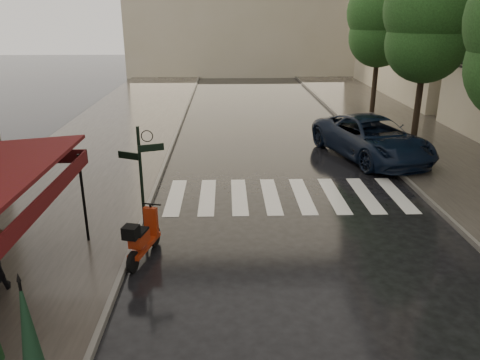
{
  "coord_description": "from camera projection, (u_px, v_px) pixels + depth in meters",
  "views": [
    {
      "loc": [
        0.99,
        -8.35,
        5.77
      ],
      "look_at": [
        1.36,
        3.73,
        1.4
      ],
      "focal_mm": 35.0,
      "sensor_mm": 36.0,
      "label": 1
    }
  ],
  "objects": [
    {
      "name": "scooter",
      "position": [
        142.0,
        239.0,
        11.36
      ],
      "size": [
        0.75,
        1.82,
        1.22
      ],
      "rotation": [
        0.0,
        0.0,
        -0.25
      ],
      "color": "black",
      "rests_on": "ground"
    },
    {
      "name": "curb_near",
      "position": [
        172.0,
        146.0,
        21.0
      ],
      "size": [
        0.12,
        60.0,
        0.16
      ],
      "primitive_type": "cube",
      "color": "#595651",
      "rests_on": "ground"
    },
    {
      "name": "parasol_back",
      "position": [
        31.0,
        348.0,
        6.4
      ],
      "size": [
        0.45,
        0.45,
        2.42
      ],
      "color": "black",
      "rests_on": "sidewalk_near"
    },
    {
      "name": "sidewalk_near",
      "position": [
        104.0,
        147.0,
        20.92
      ],
      "size": [
        6.0,
        60.0,
        0.12
      ],
      "primitive_type": "cube",
      "color": "#38332D",
      "rests_on": "ground"
    },
    {
      "name": "ground",
      "position": [
        181.0,
        304.0,
        9.79
      ],
      "size": [
        120.0,
        120.0,
        0.0
      ],
      "primitive_type": "plane",
      "color": "black",
      "rests_on": "ground"
    },
    {
      "name": "tree_far",
      "position": [
        381.0,
        17.0,
        26.07
      ],
      "size": [
        3.8,
        3.8,
        8.16
      ],
      "color": "black",
      "rests_on": "sidewalk_far"
    },
    {
      "name": "crosswalk",
      "position": [
        287.0,
        196.0,
        15.51
      ],
      "size": [
        7.85,
        3.2,
        0.01
      ],
      "color": "silver",
      "rests_on": "ground"
    },
    {
      "name": "curb_far",
      "position": [
        368.0,
        144.0,
        21.25
      ],
      "size": [
        0.12,
        60.0,
        0.16
      ],
      "primitive_type": "cube",
      "color": "#595651",
      "rests_on": "ground"
    },
    {
      "name": "tree_mid",
      "position": [
        429.0,
        16.0,
        19.44
      ],
      "size": [
        3.8,
        3.8,
        8.34
      ],
      "color": "black",
      "rests_on": "sidewalk_far"
    },
    {
      "name": "signpost",
      "position": [
        141.0,
        175.0,
        11.95
      ],
      "size": [
        1.17,
        0.29,
        3.1
      ],
      "color": "black",
      "rests_on": "ground"
    },
    {
      "name": "parked_car",
      "position": [
        372.0,
        138.0,
        19.29
      ],
      "size": [
        4.41,
        6.62,
        1.69
      ],
      "primitive_type": "imported",
      "rotation": [
        0.0,
        0.0,
        0.29
      ],
      "color": "black",
      "rests_on": "ground"
    },
    {
      "name": "sidewalk_far",
      "position": [
        429.0,
        144.0,
        21.34
      ],
      "size": [
        5.5,
        60.0,
        0.12
      ],
      "primitive_type": "cube",
      "color": "#38332D",
      "rests_on": "ground"
    }
  ]
}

